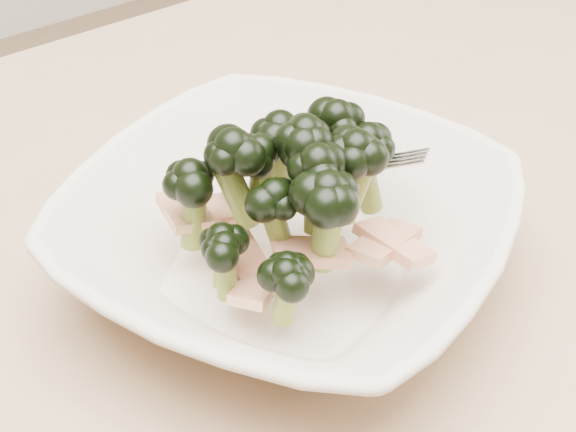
{
  "coord_description": "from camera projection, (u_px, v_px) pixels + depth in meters",
  "views": [
    {
      "loc": [
        -0.19,
        -0.34,
        1.13
      ],
      "look_at": [
        0.06,
        -0.02,
        0.8
      ],
      "focal_mm": 50.0,
      "sensor_mm": 36.0,
      "label": 1
    }
  ],
  "objects": [
    {
      "name": "broccoli_dish",
      "position": [
        288.0,
        226.0,
        0.53
      ],
      "size": [
        0.37,
        0.37,
        0.13
      ],
      "color": "beige",
      "rests_on": "dining_table"
    },
    {
      "name": "dining_table",
      "position": [
        209.0,
        384.0,
        0.6
      ],
      "size": [
        1.2,
        0.8,
        0.75
      ],
      "color": "tan",
      "rests_on": "ground"
    }
  ]
}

